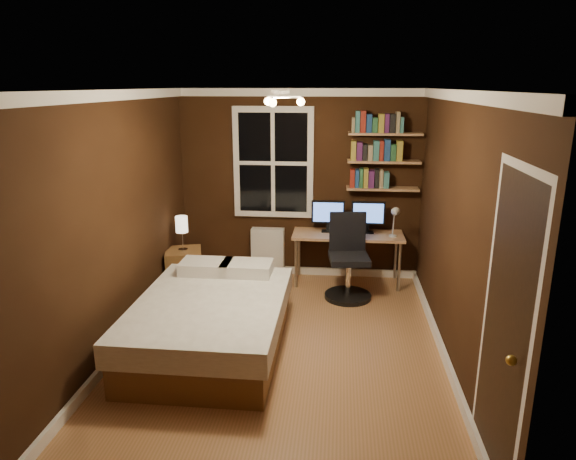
# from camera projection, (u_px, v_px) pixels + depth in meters

# --- Properties ---
(floor) EXTENTS (4.20, 4.20, 0.00)m
(floor) POSITION_uv_depth(u_px,v_px,m) (283.00, 346.00, 5.17)
(floor) COLOR olive
(floor) RESTS_ON ground
(wall_back) EXTENTS (3.20, 0.04, 2.50)m
(wall_back) POSITION_uv_depth(u_px,v_px,m) (300.00, 185.00, 6.84)
(wall_back) COLOR black
(wall_back) RESTS_ON ground
(wall_left) EXTENTS (0.04, 4.20, 2.50)m
(wall_left) POSITION_uv_depth(u_px,v_px,m) (119.00, 223.00, 4.99)
(wall_left) COLOR black
(wall_left) RESTS_ON ground
(wall_right) EXTENTS (0.04, 4.20, 2.50)m
(wall_right) POSITION_uv_depth(u_px,v_px,m) (456.00, 232.00, 4.68)
(wall_right) COLOR black
(wall_right) RESTS_ON ground
(ceiling) EXTENTS (3.20, 4.20, 0.02)m
(ceiling) POSITION_uv_depth(u_px,v_px,m) (282.00, 90.00, 4.49)
(ceiling) COLOR white
(ceiling) RESTS_ON wall_back
(window) EXTENTS (1.06, 0.06, 1.46)m
(window) POSITION_uv_depth(u_px,v_px,m) (273.00, 163.00, 6.76)
(window) COLOR white
(window) RESTS_ON wall_back
(door) EXTENTS (0.03, 0.82, 2.05)m
(door) POSITION_uv_depth(u_px,v_px,m) (503.00, 333.00, 3.26)
(door) COLOR black
(door) RESTS_ON ground
(door_knob) EXTENTS (0.06, 0.06, 0.06)m
(door_knob) POSITION_uv_depth(u_px,v_px,m) (511.00, 360.00, 2.98)
(door_knob) COLOR gold
(door_knob) RESTS_ON door
(ceiling_fixture) EXTENTS (0.44, 0.44, 0.18)m
(ceiling_fixture) POSITION_uv_depth(u_px,v_px,m) (280.00, 102.00, 4.42)
(ceiling_fixture) COLOR beige
(ceiling_fixture) RESTS_ON ceiling
(bookshelf_lower) EXTENTS (0.92, 0.22, 0.03)m
(bookshelf_lower) POSITION_uv_depth(u_px,v_px,m) (382.00, 189.00, 6.62)
(bookshelf_lower) COLOR tan
(bookshelf_lower) RESTS_ON wall_back
(books_row_lower) EXTENTS (0.48, 0.16, 0.23)m
(books_row_lower) POSITION_uv_depth(u_px,v_px,m) (383.00, 179.00, 6.59)
(books_row_lower) COLOR maroon
(books_row_lower) RESTS_ON bookshelf_lower
(bookshelf_middle) EXTENTS (0.92, 0.22, 0.03)m
(bookshelf_middle) POSITION_uv_depth(u_px,v_px,m) (384.00, 162.00, 6.53)
(bookshelf_middle) COLOR tan
(bookshelf_middle) RESTS_ON wall_back
(books_row_middle) EXTENTS (0.54, 0.16, 0.23)m
(books_row_middle) POSITION_uv_depth(u_px,v_px,m) (384.00, 151.00, 6.49)
(books_row_middle) COLOR navy
(books_row_middle) RESTS_ON bookshelf_middle
(bookshelf_upper) EXTENTS (0.92, 0.22, 0.03)m
(bookshelf_upper) POSITION_uv_depth(u_px,v_px,m) (385.00, 134.00, 6.43)
(bookshelf_upper) COLOR tan
(bookshelf_upper) RESTS_ON wall_back
(books_row_upper) EXTENTS (0.60, 0.16, 0.23)m
(books_row_upper) POSITION_uv_depth(u_px,v_px,m) (386.00, 123.00, 6.40)
(books_row_upper) COLOR #285D37
(books_row_upper) RESTS_ON bookshelf_upper
(bed) EXTENTS (1.42, 1.96, 0.67)m
(bed) POSITION_uv_depth(u_px,v_px,m) (212.00, 322.00, 5.06)
(bed) COLOR brown
(bed) RESTS_ON ground
(nightstand) EXTENTS (0.54, 0.54, 0.55)m
(nightstand) POSITION_uv_depth(u_px,v_px,m) (184.00, 271.00, 6.49)
(nightstand) COLOR brown
(nightstand) RESTS_ON ground
(bedside_lamp) EXTENTS (0.15, 0.15, 0.44)m
(bedside_lamp) POSITION_uv_depth(u_px,v_px,m) (182.00, 233.00, 6.36)
(bedside_lamp) COLOR #F9E9CF
(bedside_lamp) RESTS_ON nightstand
(radiator) EXTENTS (0.45, 0.16, 0.67)m
(radiator) POSITION_uv_depth(u_px,v_px,m) (268.00, 252.00, 7.02)
(radiator) COLOR silver
(radiator) RESTS_ON ground
(desk) EXTENTS (1.43, 0.54, 0.68)m
(desk) POSITION_uv_depth(u_px,v_px,m) (348.00, 238.00, 6.68)
(desk) COLOR tan
(desk) RESTS_ON ground
(monitor_left) EXTENTS (0.43, 0.12, 0.42)m
(monitor_left) POSITION_uv_depth(u_px,v_px,m) (328.00, 216.00, 6.70)
(monitor_left) COLOR black
(monitor_left) RESTS_ON desk
(monitor_right) EXTENTS (0.43, 0.12, 0.42)m
(monitor_right) POSITION_uv_depth(u_px,v_px,m) (368.00, 217.00, 6.65)
(monitor_right) COLOR black
(monitor_right) RESTS_ON desk
(desk_lamp) EXTENTS (0.14, 0.32, 0.44)m
(desk_lamp) POSITION_uv_depth(u_px,v_px,m) (394.00, 222.00, 6.39)
(desk_lamp) COLOR silver
(desk_lamp) RESTS_ON desk
(office_chair) EXTENTS (0.57, 0.57, 1.04)m
(office_chair) POSITION_uv_depth(u_px,v_px,m) (348.00, 266.00, 6.29)
(office_chair) COLOR black
(office_chair) RESTS_ON ground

